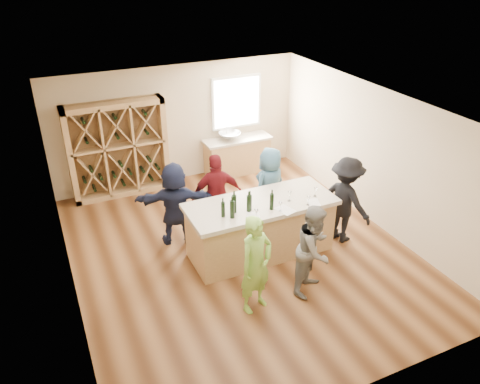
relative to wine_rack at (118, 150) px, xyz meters
name	(u,v)px	position (x,y,z in m)	size (l,w,h in m)	color
floor	(240,253)	(1.50, -3.27, -1.15)	(6.00, 7.00, 0.10)	brown
ceiling	(240,106)	(1.50, -3.27, 1.75)	(6.00, 7.00, 0.10)	white
wall_back	(178,123)	(1.50, 0.28, 0.30)	(6.00, 0.10, 2.80)	#C4AF8E
wall_front	(367,313)	(1.50, -6.82, 0.30)	(6.00, 0.10, 2.80)	#C4AF8E
wall_left	(58,223)	(-1.55, -3.27, 0.30)	(0.10, 7.00, 2.80)	#C4AF8E
wall_right	(377,157)	(4.55, -3.27, 0.30)	(0.10, 7.00, 2.80)	#C4AF8E
window_frame	(236,102)	(3.00, 0.20, 0.65)	(1.30, 0.06, 1.30)	white
window_pane	(237,103)	(3.00, 0.17, 0.65)	(1.18, 0.01, 1.18)	white
wine_rack	(118,150)	(0.00, 0.00, 0.00)	(2.20, 0.45, 2.20)	tan
back_counter_base	(237,156)	(2.90, -0.07, -0.67)	(1.60, 0.58, 0.86)	tan
back_counter_top	(237,139)	(2.90, -0.07, -0.21)	(1.70, 0.62, 0.06)	beige
sink	(230,136)	(2.70, -0.07, -0.09)	(0.54, 0.54, 0.19)	silver
faucet	(227,131)	(2.70, 0.11, -0.03)	(0.02, 0.02, 0.30)	silver
tasting_counter_base	(260,229)	(1.84, -3.46, -0.60)	(2.60, 1.00, 1.00)	tan
tasting_counter_top	(261,204)	(1.84, -3.46, -0.06)	(2.72, 1.12, 0.08)	beige
wine_bottle_a	(223,210)	(1.02, -3.64, 0.12)	(0.07, 0.07, 0.28)	black
wine_bottle_b	(232,209)	(1.15, -3.74, 0.14)	(0.08, 0.08, 0.33)	black
wine_bottle_c	(234,204)	(1.25, -3.59, 0.15)	(0.08, 0.08, 0.33)	black
wine_bottle_d	(249,204)	(1.50, -3.66, 0.13)	(0.08, 0.08, 0.30)	black
wine_bottle_e	(250,203)	(1.53, -3.63, 0.13)	(0.07, 0.07, 0.29)	black
wine_glass_a	(256,214)	(1.50, -3.95, 0.07)	(0.07, 0.07, 0.19)	white
wine_glass_b	(280,207)	(2.00, -3.88, 0.06)	(0.06, 0.06, 0.17)	white
wine_glass_c	(308,201)	(2.55, -3.90, 0.06)	(0.06, 0.06, 0.16)	white
wine_glass_d	(289,196)	(2.32, -3.63, 0.08)	(0.07, 0.07, 0.19)	white
wine_glass_e	(315,192)	(2.84, -3.67, 0.06)	(0.06, 0.06, 0.17)	white
tasting_menu_a	(253,216)	(1.49, -3.84, -0.02)	(0.22, 0.30, 0.00)	white
tasting_menu_b	(285,210)	(2.10, -3.88, -0.02)	(0.25, 0.34, 0.00)	white
tasting_menu_c	(314,202)	(2.69, -3.86, -0.02)	(0.21, 0.28, 0.00)	white
person_near_left	(256,265)	(1.08, -4.79, -0.27)	(0.61, 0.44, 1.66)	#8CC64C
person_near_right	(314,250)	(2.15, -4.77, -0.31)	(0.77, 0.42, 1.59)	slate
person_server	(345,200)	(3.51, -3.72, -0.24)	(1.12, 0.52, 1.73)	black
person_far_mid	(217,195)	(1.37, -2.50, -0.25)	(1.00, 0.51, 1.71)	#590F14
person_far_right	(270,186)	(2.52, -2.52, -0.28)	(0.80, 0.52, 1.63)	#335972
person_far_left	(175,204)	(0.54, -2.45, -0.27)	(1.54, 0.55, 1.66)	#191E38
wine_bottle_f	(272,202)	(1.89, -3.76, 0.13)	(0.07, 0.07, 0.30)	black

